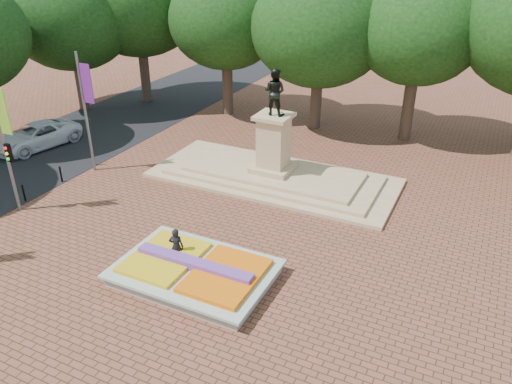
{
  "coord_description": "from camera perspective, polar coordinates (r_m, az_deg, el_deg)",
  "views": [
    {
      "loc": [
        10.5,
        -15.79,
        12.48
      ],
      "look_at": [
        1.7,
        2.26,
        2.2
      ],
      "focal_mm": 35.0,
      "sensor_mm": 36.0,
      "label": 1
    }
  ],
  "objects": [
    {
      "name": "asphalt_street",
      "position": [
        35.19,
        -23.18,
        4.09
      ],
      "size": [
        9.0,
        90.0,
        0.02
      ],
      "primitive_type": "cube",
      "color": "black",
      "rests_on": "ground"
    },
    {
      "name": "ground",
      "position": [
        22.7,
        -6.41,
        -6.43
      ],
      "size": [
        90.0,
        90.0,
        0.0
      ],
      "primitive_type": "plane",
      "color": "brown",
      "rests_on": "ground"
    },
    {
      "name": "bollard_row",
      "position": [
        28.22,
        -26.97,
        -1.12
      ],
      "size": [
        0.12,
        13.12,
        0.98
      ],
      "color": "black",
      "rests_on": "ground"
    },
    {
      "name": "pedestrian",
      "position": [
        21.38,
        -9.08,
        -6.19
      ],
      "size": [
        0.73,
        0.59,
        1.73
      ],
      "primitive_type": "imported",
      "rotation": [
        0.0,
        0.0,
        3.45
      ],
      "color": "black",
      "rests_on": "ground"
    },
    {
      "name": "flower_bed",
      "position": [
        20.65,
        -6.96,
        -9.0
      ],
      "size": [
        6.3,
        4.3,
        0.91
      ],
      "color": "gray",
      "rests_on": "ground"
    },
    {
      "name": "tree_row_back",
      "position": [
        35.25,
        12.79,
        17.0
      ],
      "size": [
        44.8,
        8.8,
        10.43
      ],
      "color": "#35271D",
      "rests_on": "ground"
    },
    {
      "name": "van",
      "position": [
        36.13,
        -23.82,
        5.89
      ],
      "size": [
        3.7,
        6.14,
        1.6
      ],
      "primitive_type": "imported",
      "rotation": [
        0.0,
        0.0,
        -0.19
      ],
      "color": "silver",
      "rests_on": "ground"
    },
    {
      "name": "monument",
      "position": [
        28.48,
        1.98,
        3.06
      ],
      "size": [
        14.0,
        6.0,
        6.4
      ],
      "color": "tan",
      "rests_on": "ground"
    }
  ]
}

